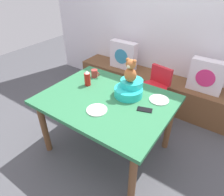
{
  "coord_description": "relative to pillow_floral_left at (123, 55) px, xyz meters",
  "views": [
    {
      "loc": [
        1.02,
        -1.37,
        1.89
      ],
      "look_at": [
        0.0,
        0.1,
        0.69
      ],
      "focal_mm": 31.71,
      "sensor_mm": 36.0,
      "label": 1
    }
  ],
  "objects": [
    {
      "name": "back_wall",
      "position": [
        0.57,
        0.29,
        0.62
      ],
      "size": [
        4.4,
        0.1,
        2.6
      ],
      "primitive_type": "cube",
      "color": "silver",
      "rests_on": "ground_plane"
    },
    {
      "name": "cell_phone",
      "position": [
        0.98,
        -1.2,
        0.06
      ],
      "size": [
        0.16,
        0.11,
        0.01
      ],
      "primitive_type": "cube",
      "rotation": [
        0.0,
        0.0,
        1.89
      ],
      "color": "black",
      "rests_on": "dining_table"
    },
    {
      "name": "dinner_plate_near",
      "position": [
        0.61,
        -1.47,
        0.07
      ],
      "size": [
        0.2,
        0.2,
        0.01
      ],
      "primitive_type": "cylinder",
      "color": "white",
      "rests_on": "dining_table"
    },
    {
      "name": "coffee_mug",
      "position": [
        0.16,
        -0.94,
        0.11
      ],
      "size": [
        0.12,
        0.08,
        0.09
      ],
      "color": "#9E332D",
      "rests_on": "dining_table"
    },
    {
      "name": "dining_table",
      "position": [
        0.57,
        -1.25,
        -0.03
      ],
      "size": [
        1.34,
        1.03,
        0.74
      ],
      "color": "#2D7247",
      "rests_on": "ground_plane"
    },
    {
      "name": "teddy_bear",
      "position": [
        0.72,
        -1.05,
        0.34
      ],
      "size": [
        0.13,
        0.12,
        0.25
      ],
      "color": "#AC6132",
      "rests_on": "infant_seat_teal"
    },
    {
      "name": "window_bench",
      "position": [
        0.57,
        0.02,
        -0.45
      ],
      "size": [
        2.6,
        0.44,
        0.46
      ],
      "primitive_type": "cube",
      "color": "brown",
      "rests_on": "ground_plane"
    },
    {
      "name": "ground_plane",
      "position": [
        0.57,
        -1.25,
        -0.68
      ],
      "size": [
        8.0,
        8.0,
        0.0
      ],
      "primitive_type": "plane",
      "color": "#4C4C51"
    },
    {
      "name": "infant_seat_teal",
      "position": [
        0.72,
        -1.05,
        0.13
      ],
      "size": [
        0.3,
        0.33,
        0.16
      ],
      "color": "#24C3BE",
      "rests_on": "dining_table"
    },
    {
      "name": "pillow_floral_right",
      "position": [
        1.29,
        0.0,
        0.0
      ],
      "size": [
        0.44,
        0.15,
        0.44
      ],
      "color": "silver",
      "rests_on": "window_bench"
    },
    {
      "name": "highchair",
      "position": [
        0.76,
        -0.42,
        -0.16
      ],
      "size": [
        0.38,
        0.49,
        0.79
      ],
      "color": "red",
      "rests_on": "ground_plane"
    },
    {
      "name": "pillow_floral_left",
      "position": [
        0.0,
        0.0,
        0.0
      ],
      "size": [
        0.44,
        0.15,
        0.44
      ],
      "color": "silver",
      "rests_on": "window_bench"
    },
    {
      "name": "ketchup_bottle",
      "position": [
        0.22,
        -1.14,
        0.15
      ],
      "size": [
        0.07,
        0.07,
        0.18
      ],
      "color": "red",
      "rests_on": "dining_table"
    },
    {
      "name": "dinner_plate_far",
      "position": [
        1.03,
        -0.97,
        0.07
      ],
      "size": [
        0.2,
        0.2,
        0.01
      ],
      "primitive_type": "cylinder",
      "color": "white",
      "rests_on": "dining_table"
    }
  ]
}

